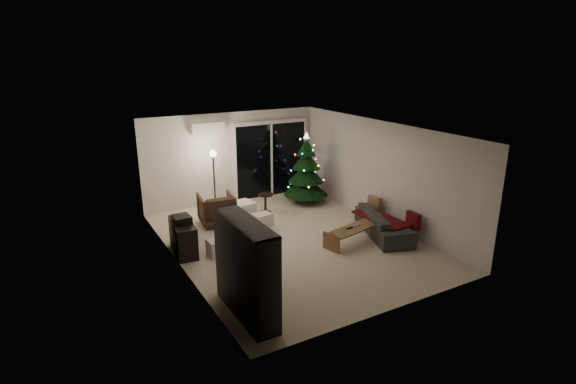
% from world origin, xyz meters
% --- Properties ---
extents(room, '(6.50, 7.51, 2.60)m').
position_xyz_m(room, '(0.46, 1.49, 1.02)').
color(room, beige).
rests_on(room, ground).
extents(bookshelf, '(0.45, 1.60, 1.59)m').
position_xyz_m(bookshelf, '(-2.25, -2.18, 0.79)').
color(bookshelf, black).
rests_on(bookshelf, floor).
extents(media_cabinet, '(0.51, 1.11, 0.67)m').
position_xyz_m(media_cabinet, '(-2.25, 0.60, 0.34)').
color(media_cabinet, black).
rests_on(media_cabinet, floor).
extents(stereo, '(0.34, 0.40, 0.14)m').
position_xyz_m(stereo, '(-2.25, 0.60, 0.74)').
color(stereo, black).
rests_on(stereo, media_cabinet).
extents(armchair, '(0.92, 0.94, 0.76)m').
position_xyz_m(armchair, '(-1.05, 1.81, 0.38)').
color(armchair, '#412A1D').
rests_on(armchair, floor).
extents(ottoman, '(0.59, 0.59, 0.46)m').
position_xyz_m(ottoman, '(-0.37, 1.76, 0.23)').
color(ottoman, '#FAE1C3').
rests_on(ottoman, floor).
extents(cardboard_box_a, '(0.48, 0.37, 0.33)m').
position_xyz_m(cardboard_box_a, '(-1.64, 0.14, 0.16)').
color(cardboard_box_a, beige).
rests_on(cardboard_box_a, floor).
extents(cardboard_box_b, '(0.49, 0.40, 0.31)m').
position_xyz_m(cardboard_box_b, '(-0.15, 1.13, 0.15)').
color(cardboard_box_b, beige).
rests_on(cardboard_box_b, floor).
extents(side_table, '(0.51, 0.51, 0.52)m').
position_xyz_m(side_table, '(0.34, 1.93, 0.26)').
color(side_table, black).
rests_on(side_table, floor).
extents(floor_lamp, '(0.26, 0.26, 1.61)m').
position_xyz_m(floor_lamp, '(-0.80, 2.56, 0.81)').
color(floor_lamp, black).
rests_on(floor_lamp, floor).
extents(sofa, '(1.37, 2.08, 0.57)m').
position_xyz_m(sofa, '(2.05, -0.73, 0.28)').
color(sofa, '#2D2E2C').
rests_on(sofa, floor).
extents(sofa_throw, '(0.61, 1.40, 0.05)m').
position_xyz_m(sofa_throw, '(1.95, -0.73, 0.41)').
color(sofa_throw, '#580908').
rests_on(sofa_throw, sofa).
extents(cushion_a, '(0.14, 0.38, 0.37)m').
position_xyz_m(cushion_a, '(2.30, -0.08, 0.51)').
color(cushion_a, brown).
rests_on(cushion_a, sofa).
extents(cushion_b, '(0.14, 0.38, 0.37)m').
position_xyz_m(cushion_b, '(2.30, -1.38, 0.51)').
color(cushion_b, '#580908').
rests_on(cushion_b, sofa).
extents(coffee_table, '(1.37, 0.74, 0.41)m').
position_xyz_m(coffee_table, '(1.11, -0.86, 0.21)').
color(coffee_table, brown).
rests_on(coffee_table, floor).
extents(remote_a, '(0.16, 0.05, 0.02)m').
position_xyz_m(remote_a, '(0.96, -0.86, 0.42)').
color(remote_a, black).
rests_on(remote_a, coffee_table).
extents(remote_b, '(0.16, 0.09, 0.02)m').
position_xyz_m(remote_b, '(1.21, -0.81, 0.42)').
color(remote_b, slate).
rests_on(remote_b, coffee_table).
extents(christmas_tree, '(1.54, 1.54, 1.98)m').
position_xyz_m(christmas_tree, '(1.72, 2.15, 0.99)').
color(christmas_tree, black).
rests_on(christmas_tree, floor).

